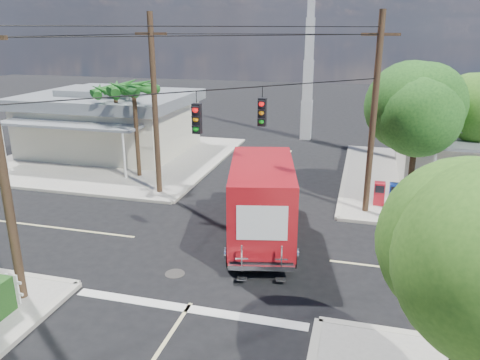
% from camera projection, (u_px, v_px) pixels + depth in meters
% --- Properties ---
extents(ground, '(120.00, 120.00, 0.00)m').
position_uv_depth(ground, '(227.00, 248.00, 18.37)').
color(ground, black).
rests_on(ground, ground).
extents(sidewalk_ne, '(14.12, 14.12, 0.14)m').
position_uv_depth(sidewalk_ne, '(473.00, 185.00, 25.67)').
color(sidewalk_ne, gray).
rests_on(sidewalk_ne, ground).
extents(sidewalk_nw, '(14.12, 14.12, 0.14)m').
position_uv_depth(sidewalk_nw, '(116.00, 158.00, 31.02)').
color(sidewalk_nw, gray).
rests_on(sidewalk_nw, ground).
extents(road_markings, '(32.00, 32.00, 0.01)m').
position_uv_depth(road_markings, '(215.00, 266.00, 17.01)').
color(road_markings, beige).
rests_on(road_markings, ground).
extents(building_nw, '(10.80, 10.20, 4.30)m').
position_uv_depth(building_nw, '(111.00, 120.00, 32.09)').
color(building_nw, beige).
rests_on(building_nw, sidewalk_nw).
extents(radio_tower, '(0.80, 0.80, 17.00)m').
position_uv_depth(radio_tower, '(309.00, 65.00, 34.88)').
color(radio_tower, silver).
rests_on(radio_tower, ground).
extents(tree_ne_front, '(4.21, 4.14, 6.66)m').
position_uv_depth(tree_ne_front, '(419.00, 108.00, 21.33)').
color(tree_ne_front, '#422D1C').
rests_on(tree_ne_front, sidewalk_ne).
extents(tree_ne_back, '(3.77, 3.66, 5.82)m').
position_uv_depth(tree_ne_back, '(470.00, 115.00, 22.90)').
color(tree_ne_back, '#422D1C').
rests_on(tree_ne_back, sidewalk_ne).
extents(tree_se, '(3.67, 3.54, 5.62)m').
position_uv_depth(tree_se, '(474.00, 263.00, 8.74)').
color(tree_se, '#422D1C').
rests_on(tree_se, sidewalk_se).
extents(palm_nw_front, '(3.01, 3.08, 5.59)m').
position_uv_depth(palm_nw_front, '(134.00, 90.00, 25.55)').
color(palm_nw_front, '#422D1C').
rests_on(palm_nw_front, sidewalk_nw).
extents(palm_nw_back, '(3.01, 3.08, 5.19)m').
position_uv_depth(palm_nw_back, '(115.00, 92.00, 27.53)').
color(palm_nw_back, '#422D1C').
rests_on(palm_nw_back, sidewalk_nw).
extents(utility_poles, '(12.00, 10.68, 9.00)m').
position_uv_depth(utility_poles, '(199.00, 121.00, 18.79)').
color(utility_poles, '#473321').
rests_on(utility_poles, ground).
extents(vending_boxes, '(1.90, 0.50, 1.10)m').
position_uv_depth(vending_boxes, '(394.00, 195.00, 22.25)').
color(vending_boxes, red).
rests_on(vending_boxes, sidewalk_ne).
extents(delivery_truck, '(3.88, 7.97, 3.32)m').
position_uv_depth(delivery_truck, '(262.00, 198.00, 18.91)').
color(delivery_truck, black).
rests_on(delivery_truck, ground).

